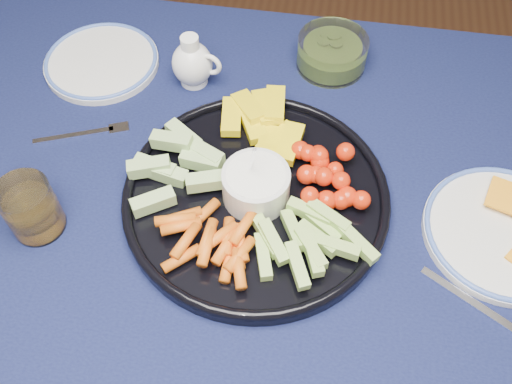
# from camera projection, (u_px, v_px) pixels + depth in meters

# --- Properties ---
(dining_table) EXTENTS (1.67, 1.07, 0.75)m
(dining_table) POSITION_uv_depth(u_px,v_px,m) (188.00, 268.00, 0.89)
(dining_table) COLOR #4C2819
(dining_table) RESTS_ON ground
(crudite_platter) EXTENTS (0.40, 0.40, 0.13)m
(crudite_platter) POSITION_uv_depth(u_px,v_px,m) (254.00, 193.00, 0.84)
(crudite_platter) COLOR black
(crudite_platter) RESTS_ON dining_table
(creamer_pitcher) EXTENTS (0.09, 0.07, 0.10)m
(creamer_pitcher) POSITION_uv_depth(u_px,v_px,m) (193.00, 63.00, 0.97)
(creamer_pitcher) COLOR white
(creamer_pitcher) RESTS_ON dining_table
(pickle_bowl) EXTENTS (0.12, 0.12, 0.06)m
(pickle_bowl) POSITION_uv_depth(u_px,v_px,m) (332.00, 54.00, 1.01)
(pickle_bowl) COLOR white
(pickle_bowl) RESTS_ON dining_table
(cheese_plate) EXTENTS (0.23, 0.23, 0.03)m
(cheese_plate) POSITION_uv_depth(u_px,v_px,m) (504.00, 231.00, 0.82)
(cheese_plate) COLOR silver
(cheese_plate) RESTS_ON dining_table
(juice_tumbler) EXTENTS (0.08, 0.08, 0.09)m
(juice_tumbler) POSITION_uv_depth(u_px,v_px,m) (32.00, 211.00, 0.80)
(juice_tumbler) COLOR white
(juice_tumbler) RESTS_ON dining_table
(fork_left) EXTENTS (0.15, 0.07, 0.00)m
(fork_left) POSITION_uv_depth(u_px,v_px,m) (90.00, 133.00, 0.94)
(fork_left) COLOR white
(fork_left) RESTS_ON dining_table
(fork_right) EXTENTS (0.17, 0.11, 0.00)m
(fork_right) POSITION_uv_depth(u_px,v_px,m) (494.00, 317.00, 0.75)
(fork_right) COLOR white
(fork_right) RESTS_ON dining_table
(side_plate_extra) EXTENTS (0.20, 0.20, 0.02)m
(side_plate_extra) POSITION_uv_depth(u_px,v_px,m) (101.00, 61.00, 1.03)
(side_plate_extra) COLOR silver
(side_plate_extra) RESTS_ON dining_table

